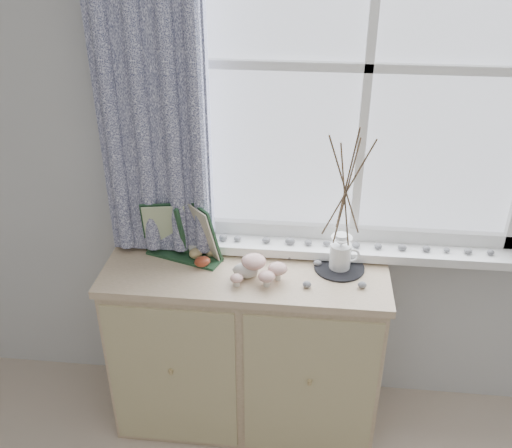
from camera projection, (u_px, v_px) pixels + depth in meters
The scene contains 8 objects.
sideboard at pixel (246, 347), 2.60m from camera, with size 1.20×0.45×0.85m.
botanical_book at pixel (181, 234), 2.38m from camera, with size 0.39×0.13×0.27m, color #1D3E25, non-canonical shape.
toadstool_cluster at pixel (261, 268), 2.31m from camera, with size 0.23×0.16×0.09m.
wooden_eggs at pixel (200, 252), 2.46m from camera, with size 0.17×0.17×0.07m.
songbird_figurine at pixel (246, 270), 2.32m from camera, with size 0.14×0.07×0.07m, color beige, non-canonical shape.
crocheted_doily at pixel (339, 268), 2.40m from camera, with size 0.21×0.21×0.01m, color black.
twig_pitcher at pixel (346, 186), 2.21m from camera, with size 0.28×0.28×0.67m.
sideboard_pebbles at pixel (318, 272), 2.35m from camera, with size 0.34×0.23×0.02m.
Camera 1 is at (0.10, -0.22, 2.19)m, focal length 40.00 mm.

